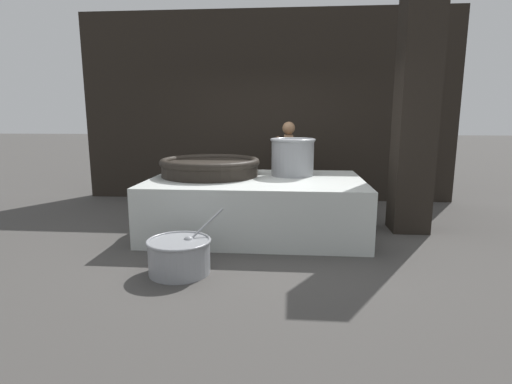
% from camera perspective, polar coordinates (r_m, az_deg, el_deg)
% --- Properties ---
extents(ground_plane, '(60.00, 60.00, 0.00)m').
position_cam_1_polar(ground_plane, '(5.76, -0.00, -5.68)').
color(ground_plane, '#474442').
extents(back_wall, '(7.17, 0.24, 3.58)m').
position_cam_1_polar(back_wall, '(7.91, 1.48, 11.95)').
color(back_wall, black).
rests_on(back_wall, ground_plane).
extents(support_pillar, '(0.51, 0.51, 3.58)m').
position_cam_1_polar(support_pillar, '(6.04, 21.89, 11.53)').
color(support_pillar, black).
rests_on(support_pillar, ground_plane).
extents(hearth_platform, '(2.95, 1.88, 0.77)m').
position_cam_1_polar(hearth_platform, '(5.66, -0.00, -1.92)').
color(hearth_platform, silver).
rests_on(hearth_platform, ground_plane).
extents(giant_wok_near, '(1.45, 1.45, 0.26)m').
position_cam_1_polar(giant_wok_near, '(5.87, -6.58, 3.67)').
color(giant_wok_near, black).
rests_on(giant_wok_near, hearth_platform).
extents(stock_pot, '(0.66, 0.66, 0.54)m').
position_cam_1_polar(stock_pot, '(5.87, 5.24, 5.11)').
color(stock_pot, gray).
rests_on(stock_pot, hearth_platform).
extents(cook, '(0.36, 0.56, 1.54)m').
position_cam_1_polar(cook, '(6.83, 4.54, 4.05)').
color(cook, '#8C6647').
rests_on(cook, ground_plane).
extents(prep_bowl_vegetables, '(0.76, 0.69, 0.63)m').
position_cam_1_polar(prep_bowl_vegetables, '(4.32, -10.89, -8.75)').
color(prep_bowl_vegetables, gray).
rests_on(prep_bowl_vegetables, ground_plane).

